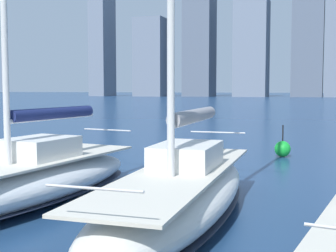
{
  "coord_description": "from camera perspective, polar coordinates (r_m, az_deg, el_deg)",
  "views": [
    {
      "loc": [
        -3.0,
        2.58,
        3.02
      ],
      "look_at": [
        0.31,
        -6.87,
        2.2
      ],
      "focal_mm": 50.0,
      "sensor_mm": 36.0,
      "label": 1
    }
  ],
  "objects": [
    {
      "name": "sailboat_grey",
      "position": [
        10.66,
        1.53,
        -7.91
      ],
      "size": [
        2.57,
        9.42,
        12.85
      ],
      "color": "white",
      "rests_on": "ground"
    },
    {
      "name": "channel_buoy",
      "position": [
        21.13,
        13.79,
        -2.71
      ],
      "size": [
        0.7,
        0.7,
        1.4
      ],
      "color": "green",
      "rests_on": "ground"
    },
    {
      "name": "sailboat_navy",
      "position": [
        12.7,
        -16.72,
        -6.12
      ],
      "size": [
        3.26,
        8.77,
        12.18
      ],
      "color": "silver",
      "rests_on": "ground"
    },
    {
      "name": "city_skyline",
      "position": [
        164.25,
        17.6,
        10.75
      ],
      "size": [
        169.15,
        21.21,
        54.06
      ],
      "color": "gray",
      "rests_on": "ground"
    }
  ]
}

